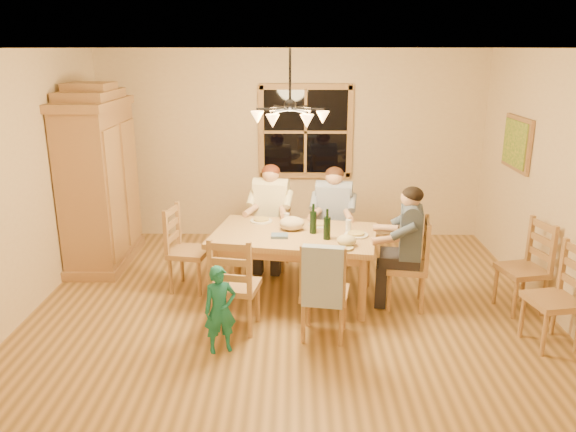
{
  "coord_description": "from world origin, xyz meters",
  "views": [
    {
      "loc": [
        0.05,
        -5.52,
        2.71
      ],
      "look_at": [
        -0.02,
        0.1,
        1.01
      ],
      "focal_mm": 35.0,
      "sensor_mm": 36.0,
      "label": 1
    }
  ],
  "objects_px": {
    "chandelier": "(290,115)",
    "wine_bottle_b": "(327,224)",
    "child": "(220,310)",
    "chair_near_left": "(236,300)",
    "chair_spare_front": "(551,315)",
    "chair_far_left": "(271,244)",
    "adult_woman": "(271,204)",
    "chair_far_right": "(333,248)",
    "adult_plaid_man": "(334,207)",
    "chair_end_left": "(190,264)",
    "dining_table": "(294,242)",
    "armoire": "(100,183)",
    "chair_end_right": "(406,279)",
    "chair_spare_back": "(520,283)",
    "wine_bottle_a": "(313,219)",
    "chair_near_right": "(324,307)",
    "adult_slate_man": "(409,232)"
  },
  "relations": [
    {
      "from": "adult_plaid_man",
      "to": "wine_bottle_b",
      "type": "xyz_separation_m",
      "value": [
        -0.13,
        -0.97,
        0.08
      ]
    },
    {
      "from": "armoire",
      "to": "adult_slate_man",
      "type": "height_order",
      "value": "armoire"
    },
    {
      "from": "chair_far_left",
      "to": "chair_far_right",
      "type": "bearing_deg",
      "value": 180.0
    },
    {
      "from": "child",
      "to": "chair_near_left",
      "type": "bearing_deg",
      "value": 56.29
    },
    {
      "from": "chair_end_left",
      "to": "wine_bottle_b",
      "type": "height_order",
      "value": "wine_bottle_b"
    },
    {
      "from": "chair_end_right",
      "to": "wine_bottle_a",
      "type": "bearing_deg",
      "value": 88.31
    },
    {
      "from": "dining_table",
      "to": "chair_far_left",
      "type": "relative_size",
      "value": 1.94
    },
    {
      "from": "armoire",
      "to": "chair_near_left",
      "type": "relative_size",
      "value": 2.32
    },
    {
      "from": "adult_plaid_man",
      "to": "chair_spare_front",
      "type": "bearing_deg",
      "value": 146.64
    },
    {
      "from": "chair_end_right",
      "to": "wine_bottle_a",
      "type": "height_order",
      "value": "wine_bottle_a"
    },
    {
      "from": "adult_slate_man",
      "to": "child",
      "type": "distance_m",
      "value": 2.16
    },
    {
      "from": "chair_end_left",
      "to": "adult_plaid_man",
      "type": "height_order",
      "value": "adult_plaid_man"
    },
    {
      "from": "chair_end_right",
      "to": "armoire",
      "type": "bearing_deg",
      "value": 80.69
    },
    {
      "from": "chair_end_left",
      "to": "chair_spare_front",
      "type": "bearing_deg",
      "value": 80.7
    },
    {
      "from": "wine_bottle_a",
      "to": "adult_slate_man",
      "type": "bearing_deg",
      "value": -11.43
    },
    {
      "from": "chandelier",
      "to": "adult_woman",
      "type": "relative_size",
      "value": 0.88
    },
    {
      "from": "chandelier",
      "to": "wine_bottle_b",
      "type": "bearing_deg",
      "value": 13.09
    },
    {
      "from": "adult_plaid_man",
      "to": "wine_bottle_b",
      "type": "height_order",
      "value": "adult_plaid_man"
    },
    {
      "from": "dining_table",
      "to": "chair_spare_front",
      "type": "relative_size",
      "value": 1.94
    },
    {
      "from": "chair_far_right",
      "to": "chair_spare_front",
      "type": "distance_m",
      "value": 2.64
    },
    {
      "from": "armoire",
      "to": "chair_spare_front",
      "type": "height_order",
      "value": "armoire"
    },
    {
      "from": "chair_near_right",
      "to": "chair_spare_back",
      "type": "height_order",
      "value": "same"
    },
    {
      "from": "dining_table",
      "to": "chair_spare_front",
      "type": "bearing_deg",
      "value": -23.38
    },
    {
      "from": "adult_slate_man",
      "to": "dining_table",
      "type": "bearing_deg",
      "value": 90.0
    },
    {
      "from": "chair_end_left",
      "to": "adult_woman",
      "type": "height_order",
      "value": "adult_woman"
    },
    {
      "from": "adult_woman",
      "to": "wine_bottle_b",
      "type": "bearing_deg",
      "value": 129.84
    },
    {
      "from": "chair_near_left",
      "to": "chair_end_left",
      "type": "bearing_deg",
      "value": 133.26
    },
    {
      "from": "chair_far_right",
      "to": "chair_near_left",
      "type": "relative_size",
      "value": 1.0
    },
    {
      "from": "wine_bottle_a",
      "to": "child",
      "type": "height_order",
      "value": "wine_bottle_a"
    },
    {
      "from": "armoire",
      "to": "dining_table",
      "type": "height_order",
      "value": "armoire"
    },
    {
      "from": "adult_plaid_man",
      "to": "adult_woman",
      "type": "bearing_deg",
      "value": -0.0
    },
    {
      "from": "chair_end_left",
      "to": "wine_bottle_b",
      "type": "bearing_deg",
      "value": 84.83
    },
    {
      "from": "wine_bottle_a",
      "to": "chair_spare_front",
      "type": "relative_size",
      "value": 0.33
    },
    {
      "from": "dining_table",
      "to": "chair_near_left",
      "type": "bearing_deg",
      "value": -127.64
    },
    {
      "from": "adult_woman",
      "to": "chair_spare_back",
      "type": "xyz_separation_m",
      "value": [
        2.7,
        -1.19,
        -0.54
      ]
    },
    {
      "from": "chair_end_right",
      "to": "adult_plaid_man",
      "type": "height_order",
      "value": "adult_plaid_man"
    },
    {
      "from": "dining_table",
      "to": "chair_spare_front",
      "type": "xyz_separation_m",
      "value": [
        2.4,
        -1.04,
        -0.36
      ]
    },
    {
      "from": "chair_far_left",
      "to": "chair_far_right",
      "type": "distance_m",
      "value": 0.78
    },
    {
      "from": "adult_plaid_man",
      "to": "chair_end_left",
      "type": "bearing_deg",
      "value": 27.98
    },
    {
      "from": "chandelier",
      "to": "dining_table",
      "type": "xyz_separation_m",
      "value": [
        0.05,
        0.3,
        -1.42
      ]
    },
    {
      "from": "chair_far_right",
      "to": "wine_bottle_b",
      "type": "relative_size",
      "value": 3.0
    },
    {
      "from": "child",
      "to": "armoire",
      "type": "bearing_deg",
      "value": 107.6
    },
    {
      "from": "chair_far_left",
      "to": "chair_spare_front",
      "type": "height_order",
      "value": "same"
    },
    {
      "from": "chair_end_right",
      "to": "adult_woman",
      "type": "xyz_separation_m",
      "value": [
        -1.5,
        1.1,
        0.54
      ]
    },
    {
      "from": "dining_table",
      "to": "adult_slate_man",
      "type": "bearing_deg",
      "value": -9.74
    },
    {
      "from": "child",
      "to": "chair_spare_back",
      "type": "distance_m",
      "value": 3.21
    },
    {
      "from": "chandelier",
      "to": "chair_spare_front",
      "type": "relative_size",
      "value": 0.78
    },
    {
      "from": "adult_plaid_man",
      "to": "chair_spare_back",
      "type": "relative_size",
      "value": 0.88
    },
    {
      "from": "chair_far_left",
      "to": "adult_slate_man",
      "type": "distance_m",
      "value": 1.94
    },
    {
      "from": "chair_spare_front",
      "to": "chair_far_left",
      "type": "bearing_deg",
      "value": 44.25
    }
  ]
}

